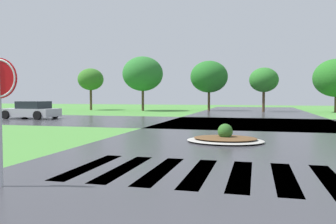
# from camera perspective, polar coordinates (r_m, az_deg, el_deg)

# --- Properties ---
(asphalt_roadway) EXTENTS (11.02, 80.00, 0.01)m
(asphalt_roadway) POSITION_cam_1_polar(r_m,az_deg,el_deg) (12.62, 13.12, -5.13)
(asphalt_roadway) COLOR #35353A
(asphalt_roadway) RESTS_ON ground
(asphalt_cross_road) EXTENTS (90.00, 9.92, 0.01)m
(asphalt_cross_road) POSITION_cam_1_polar(r_m,az_deg,el_deg) (21.83, 13.75, -1.82)
(asphalt_cross_road) COLOR #35353A
(asphalt_cross_road) RESTS_ON ground
(crosswalk_stripes) EXTENTS (7.65, 3.03, 0.01)m
(crosswalk_stripes) POSITION_cam_1_polar(r_m,az_deg,el_deg) (7.64, 12.12, -10.30)
(crosswalk_stripes) COLOR white
(crosswalk_stripes) RESTS_ON ground
(median_island) EXTENTS (2.85, 2.29, 0.68)m
(median_island) POSITION_cam_1_polar(r_m,az_deg,el_deg) (12.79, 9.59, -4.41)
(median_island) COLOR #9E9B93
(median_island) RESTS_ON ground
(car_white_sedan) EXTENTS (4.30, 2.39, 1.30)m
(car_white_sedan) POSITION_cam_1_polar(r_m,az_deg,el_deg) (27.32, -21.98, 0.23)
(car_white_sedan) COLOR #B7B7BF
(car_white_sedan) RESTS_ON ground
(background_treeline) EXTENTS (37.99, 6.66, 6.13)m
(background_treeline) POSITION_cam_1_polar(r_m,az_deg,el_deg) (37.69, 13.49, 5.99)
(background_treeline) COLOR #4C3823
(background_treeline) RESTS_ON ground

